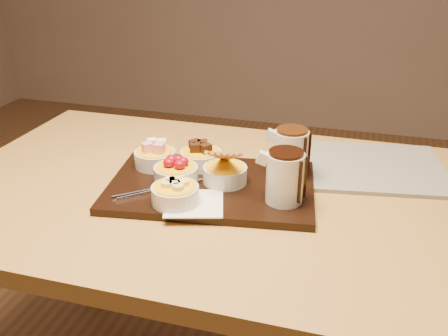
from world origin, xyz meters
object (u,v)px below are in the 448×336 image
(bowl_strawberries, at_px, (176,174))
(pitcher_dark_chocolate, at_px, (285,178))
(dining_table, at_px, (202,223))
(pitcher_milk_chocolate, at_px, (291,153))
(newspaper, at_px, (368,167))
(serving_board, at_px, (211,187))

(bowl_strawberries, relative_size, pitcher_dark_chocolate, 0.93)
(bowl_strawberries, distance_m, pitcher_dark_chocolate, 0.25)
(dining_table, relative_size, pitcher_dark_chocolate, 11.10)
(pitcher_milk_chocolate, relative_size, newspaper, 0.30)
(serving_board, xyz_separation_m, bowl_strawberries, (-0.08, -0.02, 0.03))
(serving_board, bearing_deg, pitcher_dark_chocolate, -19.98)
(dining_table, distance_m, pitcher_milk_chocolate, 0.27)
(bowl_strawberries, xyz_separation_m, newspaper, (0.42, 0.24, -0.03))
(pitcher_dark_chocolate, bearing_deg, serving_board, 160.02)
(dining_table, xyz_separation_m, pitcher_dark_chocolate, (0.20, -0.05, 0.17))
(pitcher_milk_chocolate, height_order, newspaper, pitcher_milk_chocolate)
(dining_table, xyz_separation_m, bowl_strawberries, (-0.05, -0.03, 0.14))
(pitcher_milk_chocolate, bearing_deg, newspaper, 26.76)
(pitcher_dark_chocolate, bearing_deg, newspaper, 48.21)
(pitcher_milk_chocolate, xyz_separation_m, newspaper, (0.18, 0.12, -0.07))
(newspaper, bearing_deg, dining_table, -159.66)
(pitcher_dark_chocolate, xyz_separation_m, pitcher_milk_chocolate, (-0.01, 0.13, 0.00))
(bowl_strawberries, distance_m, pitcher_milk_chocolate, 0.27)
(serving_board, height_order, pitcher_dark_chocolate, pitcher_dark_chocolate)
(bowl_strawberries, bearing_deg, pitcher_dark_chocolate, -4.30)
(bowl_strawberries, xyz_separation_m, pitcher_dark_chocolate, (0.25, -0.02, 0.04))
(dining_table, bearing_deg, bowl_strawberries, -150.01)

